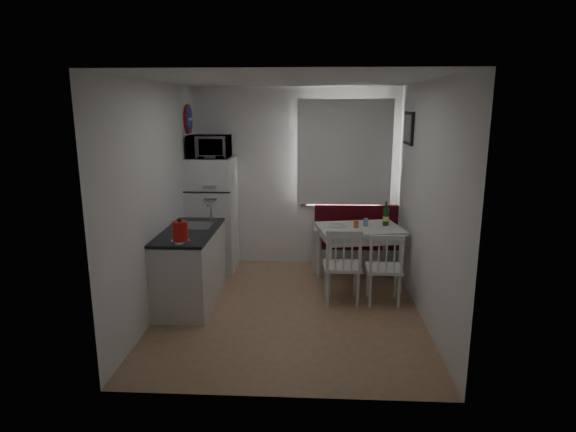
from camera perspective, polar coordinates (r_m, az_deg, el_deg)
name	(u,v)px	position (r m, az deg, el deg)	size (l,w,h in m)	color
floor	(290,309)	(5.76, 0.19, -10.96)	(3.00, 3.50, 0.02)	#9A6F52
ceiling	(290,80)	(5.27, 0.22, 15.84)	(3.00, 3.50, 0.02)	white
wall_back	(296,178)	(7.09, 0.91, 4.58)	(3.00, 0.02, 2.60)	white
wall_front	(278,245)	(3.66, -1.16, -3.49)	(3.00, 0.02, 2.60)	white
wall_left	(157,199)	(5.64, -15.21, 1.92)	(0.02, 3.50, 2.60)	white
wall_right	(426,202)	(5.50, 16.02, 1.60)	(0.02, 3.50, 2.60)	white
window	(344,156)	(7.02, 6.67, 7.09)	(1.22, 0.06, 1.47)	silver
curtain	(345,153)	(6.95, 6.71, 7.44)	(1.35, 0.02, 1.50)	white
kitchen_counter	(191,266)	(5.91, -11.48, -5.85)	(0.62, 1.32, 1.16)	silver
wall_sign	(189,119)	(6.93, -11.65, 11.19)	(0.40, 0.40, 0.03)	navy
picture_frame	(408,128)	(6.48, 14.07, 10.07)	(0.04, 0.52, 0.42)	black
bench	(356,248)	(7.09, 8.10, -3.80)	(1.28, 0.49, 0.92)	silver
dining_table	(359,234)	(6.34, 8.45, -2.07)	(1.18, 0.93, 0.79)	silver
chair_left	(343,258)	(5.72, 6.51, -5.01)	(0.45, 0.43, 0.50)	silver
chair_right	(385,261)	(5.79, 11.46, -5.29)	(0.42, 0.40, 0.48)	silver
fridge	(212,214)	(6.98, -8.94, 0.21)	(0.65, 0.65, 1.62)	white
microwave	(209,147)	(6.78, -9.32, 8.12)	(0.56, 0.38, 0.31)	white
kettle	(180,231)	(5.24, -12.68, -1.79)	(0.20, 0.20, 0.26)	red
wine_bottle	(386,214)	(6.42, 11.55, 0.29)	(0.08, 0.08, 0.32)	#16461D
drinking_glass_orange	(356,224)	(6.25, 8.07, -0.96)	(0.06, 0.06, 0.10)	orange
drinking_glass_blue	(365,222)	(6.36, 9.16, -0.74)	(0.06, 0.06, 0.10)	#709FBF
plate	(336,226)	(6.32, 5.75, -1.14)	(0.22, 0.22, 0.02)	white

